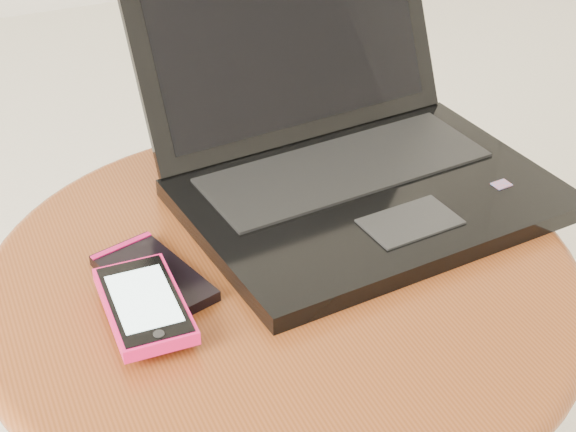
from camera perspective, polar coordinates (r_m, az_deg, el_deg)
name	(u,v)px	position (r m, az deg, el deg)	size (l,w,h in m)	color
table	(283,345)	(0.95, -0.32, -8.22)	(0.60, 0.60, 0.47)	brown
laptop	(346,150)	(0.99, 3.72, 4.26)	(0.42, 0.40, 0.24)	black
phone_black	(153,278)	(0.87, -8.60, -3.91)	(0.10, 0.14, 0.01)	black
phone_pink	(144,305)	(0.82, -9.16, -5.60)	(0.07, 0.13, 0.02)	#EC155F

